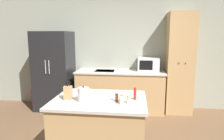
{
  "coord_description": "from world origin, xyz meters",
  "views": [
    {
      "loc": [
        0.32,
        -2.5,
        1.73
      ],
      "look_at": [
        -0.15,
        1.4,
        1.05
      ],
      "focal_mm": 32.0,
      "sensor_mm": 36.0,
      "label": 1
    }
  ],
  "objects_px": {
    "refrigerator": "(54,71)",
    "fire_extinguisher": "(34,98)",
    "microwave": "(148,64)",
    "spice_bottle_amber_oil": "(135,94)",
    "pantry_cabinet": "(179,64)",
    "spice_bottle_pale_salt": "(121,100)",
    "spice_bottle_tall_dark": "(122,98)",
    "kettle": "(83,95)",
    "spice_bottle_short_red": "(117,97)",
    "knife_block": "(68,92)",
    "spice_bottle_green_herb": "(128,99)"
  },
  "relations": [
    {
      "from": "refrigerator",
      "to": "fire_extinguisher",
      "type": "height_order",
      "value": "refrigerator"
    },
    {
      "from": "microwave",
      "to": "spice_bottle_amber_oil",
      "type": "relative_size",
      "value": 2.96
    },
    {
      "from": "pantry_cabinet",
      "to": "spice_bottle_amber_oil",
      "type": "relative_size",
      "value": 13.75
    },
    {
      "from": "microwave",
      "to": "spice_bottle_amber_oil",
      "type": "distance_m",
      "value": 2.06
    },
    {
      "from": "microwave",
      "to": "spice_bottle_amber_oil",
      "type": "xyz_separation_m",
      "value": [
        -0.29,
        -2.04,
        -0.11
      ]
    },
    {
      "from": "spice_bottle_amber_oil",
      "to": "spice_bottle_pale_salt",
      "type": "bearing_deg",
      "value": -130.13
    },
    {
      "from": "spice_bottle_tall_dark",
      "to": "spice_bottle_amber_oil",
      "type": "xyz_separation_m",
      "value": [
        0.17,
        0.13,
        0.02
      ]
    },
    {
      "from": "refrigerator",
      "to": "microwave",
      "type": "distance_m",
      "value": 2.2
    },
    {
      "from": "spice_bottle_amber_oil",
      "to": "kettle",
      "type": "height_order",
      "value": "kettle"
    },
    {
      "from": "pantry_cabinet",
      "to": "spice_bottle_tall_dark",
      "type": "distance_m",
      "value": 2.39
    },
    {
      "from": "refrigerator",
      "to": "spice_bottle_short_red",
      "type": "height_order",
      "value": "refrigerator"
    },
    {
      "from": "knife_block",
      "to": "kettle",
      "type": "relative_size",
      "value": 1.3
    },
    {
      "from": "knife_block",
      "to": "microwave",
      "type": "bearing_deg",
      "value": 61.31
    },
    {
      "from": "spice_bottle_pale_salt",
      "to": "kettle",
      "type": "relative_size",
      "value": 0.48
    },
    {
      "from": "spice_bottle_short_red",
      "to": "spice_bottle_green_herb",
      "type": "height_order",
      "value": "spice_bottle_short_red"
    },
    {
      "from": "spice_bottle_pale_salt",
      "to": "spice_bottle_amber_oil",
      "type": "bearing_deg",
      "value": 49.87
    },
    {
      "from": "spice_bottle_green_herb",
      "to": "microwave",
      "type": "bearing_deg",
      "value": 80.48
    },
    {
      "from": "pantry_cabinet",
      "to": "spice_bottle_tall_dark",
      "type": "bearing_deg",
      "value": -118.39
    },
    {
      "from": "kettle",
      "to": "fire_extinguisher",
      "type": "bearing_deg",
      "value": 131.88
    },
    {
      "from": "refrigerator",
      "to": "spice_bottle_tall_dark",
      "type": "bearing_deg",
      "value": -49.1
    },
    {
      "from": "spice_bottle_amber_oil",
      "to": "refrigerator",
      "type": "bearing_deg",
      "value": 135.43
    },
    {
      "from": "knife_block",
      "to": "spice_bottle_green_herb",
      "type": "distance_m",
      "value": 0.81
    },
    {
      "from": "fire_extinguisher",
      "to": "spice_bottle_pale_salt",
      "type": "bearing_deg",
      "value": -41.81
    },
    {
      "from": "spice_bottle_short_red",
      "to": "refrigerator",
      "type": "bearing_deg",
      "value": 130.15
    },
    {
      "from": "microwave",
      "to": "spice_bottle_amber_oil",
      "type": "bearing_deg",
      "value": -98.05
    },
    {
      "from": "pantry_cabinet",
      "to": "spice_bottle_green_herb",
      "type": "height_order",
      "value": "pantry_cabinet"
    },
    {
      "from": "refrigerator",
      "to": "knife_block",
      "type": "bearing_deg",
      "value": -62.75
    },
    {
      "from": "pantry_cabinet",
      "to": "microwave",
      "type": "bearing_deg",
      "value": 174.29
    },
    {
      "from": "microwave",
      "to": "spice_bottle_green_herb",
      "type": "relative_size",
      "value": 4.65
    },
    {
      "from": "knife_block",
      "to": "spice_bottle_amber_oil",
      "type": "relative_size",
      "value": 1.65
    },
    {
      "from": "pantry_cabinet",
      "to": "spice_bottle_green_herb",
      "type": "distance_m",
      "value": 2.38
    },
    {
      "from": "refrigerator",
      "to": "spice_bottle_green_herb",
      "type": "relative_size",
      "value": 17.63
    },
    {
      "from": "refrigerator",
      "to": "pantry_cabinet",
      "type": "height_order",
      "value": "pantry_cabinet"
    },
    {
      "from": "refrigerator",
      "to": "spice_bottle_short_red",
      "type": "bearing_deg",
      "value": -49.85
    },
    {
      "from": "refrigerator",
      "to": "microwave",
      "type": "relative_size",
      "value": 3.79
    },
    {
      "from": "spice_bottle_amber_oil",
      "to": "spice_bottle_tall_dark",
      "type": "bearing_deg",
      "value": -142.51
    },
    {
      "from": "knife_block",
      "to": "spice_bottle_tall_dark",
      "type": "bearing_deg",
      "value": -2.03
    },
    {
      "from": "spice_bottle_tall_dark",
      "to": "fire_extinguisher",
      "type": "height_order",
      "value": "spice_bottle_tall_dark"
    },
    {
      "from": "microwave",
      "to": "knife_block",
      "type": "xyz_separation_m",
      "value": [
        -1.17,
        -2.14,
        -0.09
      ]
    },
    {
      "from": "spice_bottle_amber_oil",
      "to": "spice_bottle_short_red",
      "type": "bearing_deg",
      "value": -155.46
    },
    {
      "from": "spice_bottle_amber_oil",
      "to": "fire_extinguisher",
      "type": "bearing_deg",
      "value": 143.02
    },
    {
      "from": "kettle",
      "to": "knife_block",
      "type": "bearing_deg",
      "value": 166.95
    },
    {
      "from": "pantry_cabinet",
      "to": "spice_bottle_pale_salt",
      "type": "xyz_separation_m",
      "value": [
        -1.13,
        -2.17,
        -0.18
      ]
    },
    {
      "from": "kettle",
      "to": "spice_bottle_pale_salt",
      "type": "bearing_deg",
      "value": -4.98
    },
    {
      "from": "spice_bottle_short_red",
      "to": "spice_bottle_amber_oil",
      "type": "bearing_deg",
      "value": 24.54
    },
    {
      "from": "spice_bottle_pale_salt",
      "to": "spice_bottle_green_herb",
      "type": "bearing_deg",
      "value": 24.8
    },
    {
      "from": "spice_bottle_pale_salt",
      "to": "pantry_cabinet",
      "type": "bearing_deg",
      "value": 62.39
    },
    {
      "from": "spice_bottle_tall_dark",
      "to": "spice_bottle_pale_salt",
      "type": "distance_m",
      "value": 0.07
    },
    {
      "from": "pantry_cabinet",
      "to": "microwave",
      "type": "relative_size",
      "value": 4.64
    },
    {
      "from": "pantry_cabinet",
      "to": "spice_bottle_pale_salt",
      "type": "distance_m",
      "value": 2.45
    }
  ]
}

